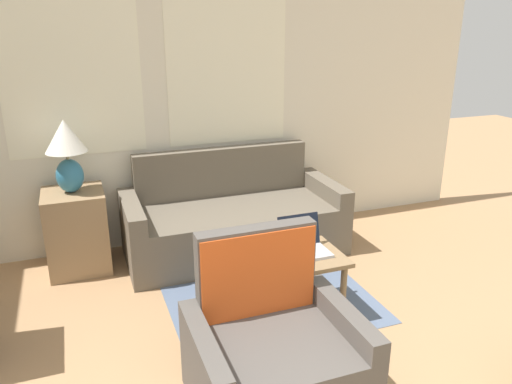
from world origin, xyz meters
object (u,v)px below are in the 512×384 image
Objects in this scene: table_lamp at (67,149)px; cup_white at (255,247)px; coffee_table at (283,266)px; armchair at (272,356)px; couch at (233,221)px; snack_bowl at (249,259)px; cup_yellow at (261,266)px; laptop at (304,244)px; cup_navy at (276,261)px.

table_lamp is 5.96× the size of cup_white.
coffee_table is (1.30, -1.26, -0.64)m from table_lamp.
coffee_table is at bearing 62.51° from armchair.
table_lamp reaches higher than coffee_table.
couch is 1.23m from snack_bowl.
armchair is 0.89m from cup_white.
table_lamp is (-0.94, 1.97, 0.76)m from armchair.
cup_yellow is (0.15, 0.57, 0.24)m from armchair.
cup_white is (1.14, -1.13, -0.53)m from table_lamp.
armchair reaches higher than couch.
coffee_table is at bearing -165.32° from laptop.
coffee_table is at bearing 32.24° from cup_yellow.
coffee_table is 0.21m from laptop.
cup_yellow is at bearing 75.32° from armchair.
cup_yellow is 0.27m from cup_white.
couch is at bearing 85.16° from cup_navy.
cup_navy is 0.23m from cup_white.
cup_white is at bearing 75.89° from armchair.
couch is 19.38× the size of cup_white.
cup_navy is at bearing 66.25° from armchair.
laptop reaches higher than cup_yellow.
cup_navy is at bearing -153.09° from laptop.
cup_yellow is 0.71× the size of snack_bowl.
snack_bowl reaches higher than coffee_table.
couch is 1.35m from cup_yellow.
table_lamp is 1.89m from cup_navy.
armchair is (-0.38, -1.88, -0.00)m from couch.
armchair is 0.74m from snack_bowl.
laptop is at bearing 54.40° from armchair.
couch reaches higher than cup_navy.
cup_navy is 0.57× the size of snack_bowl.
coffee_table is at bearing -44.07° from table_lamp.
laptop is at bearing 25.14° from cup_yellow.
armchair is 0.63m from cup_yellow.
coffee_table is 0.23m from cup_white.
cup_white is (-0.33, 0.08, -0.01)m from laptop.
table_lamp is at bearing 115.42° from armchair.
cup_navy is at bearing -136.78° from coffee_table.
armchair is at bearing -117.49° from coffee_table.
armchair reaches higher than cup_yellow.
cup_white is (-0.16, 0.13, 0.11)m from coffee_table.
couch is at bearing 78.63° from armchair.
table_lamp is 1.90× the size of laptop.
snack_bowl is at bearing -172.40° from laptop.
cup_yellow is (-0.39, -0.18, -0.00)m from laptop.
cup_yellow is 1.02× the size of cup_white.
cup_yellow reaches higher than cup_white.
laptop is at bearing 14.68° from coffee_table.
table_lamp is 1.85m from cup_yellow.
snack_bowl is (-0.26, -1.18, 0.23)m from couch.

